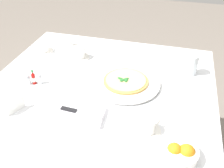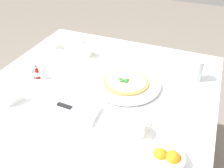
{
  "view_description": "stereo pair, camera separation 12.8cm",
  "coord_description": "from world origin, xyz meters",
  "px_view_note": "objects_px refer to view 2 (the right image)",
  "views": [
    {
      "loc": [
        0.33,
        -0.97,
        1.51
      ],
      "look_at": [
        0.06,
        0.04,
        0.76
      ],
      "focal_mm": 40.54,
      "sensor_mm": 36.0,
      "label": 1
    },
    {
      "loc": [
        0.46,
        -0.93,
        1.51
      ],
      "look_at": [
        0.06,
        0.04,
        0.76
      ],
      "focal_mm": 40.54,
      "sensor_mm": 36.0,
      "label": 2
    }
  ],
  "objects_px": {
    "pizza_plate": "(126,84)",
    "coffee_cup_back_corner": "(85,52)",
    "hot_sauce_bottle": "(37,73)",
    "salt_shaker": "(43,74)",
    "coffee_cup_far_left": "(78,41)",
    "pizza": "(126,81)",
    "water_glass_far_right": "(196,71)",
    "menu_card": "(15,98)",
    "coffee_cup_left_edge": "(52,44)",
    "napkin_folded": "(74,111)",
    "citrus_bowl": "(164,159)",
    "dinner_knife": "(74,109)",
    "coffee_cup_center_back": "(137,129)",
    "pepper_shaker": "(32,74)"
  },
  "relations": [
    {
      "from": "coffee_cup_back_corner",
      "to": "menu_card",
      "type": "distance_m",
      "value": 0.54
    },
    {
      "from": "dinner_knife",
      "to": "citrus_bowl",
      "type": "height_order",
      "value": "citrus_bowl"
    },
    {
      "from": "pizza_plate",
      "to": "citrus_bowl",
      "type": "bearing_deg",
      "value": -54.71
    },
    {
      "from": "water_glass_far_right",
      "to": "pizza",
      "type": "bearing_deg",
      "value": -148.71
    },
    {
      "from": "coffee_cup_far_left",
      "to": "coffee_cup_center_back",
      "type": "height_order",
      "value": "coffee_cup_center_back"
    },
    {
      "from": "coffee_cup_far_left",
      "to": "salt_shaker",
      "type": "relative_size",
      "value": 2.31
    },
    {
      "from": "water_glass_far_right",
      "to": "coffee_cup_back_corner",
      "type": "bearing_deg",
      "value": 179.86
    },
    {
      "from": "pizza_plate",
      "to": "citrus_bowl",
      "type": "xyz_separation_m",
      "value": [
        0.29,
        -0.4,
        0.02
      ]
    },
    {
      "from": "dinner_knife",
      "to": "napkin_folded",
      "type": "bearing_deg",
      "value": -180.0
    },
    {
      "from": "coffee_cup_center_back",
      "to": "napkin_folded",
      "type": "height_order",
      "value": "coffee_cup_center_back"
    },
    {
      "from": "salt_shaker",
      "to": "pepper_shaker",
      "type": "bearing_deg",
      "value": -160.35
    },
    {
      "from": "pizza",
      "to": "napkin_folded",
      "type": "height_order",
      "value": "pizza"
    },
    {
      "from": "water_glass_far_right",
      "to": "citrus_bowl",
      "type": "height_order",
      "value": "water_glass_far_right"
    },
    {
      "from": "pizza",
      "to": "menu_card",
      "type": "height_order",
      "value": "menu_card"
    },
    {
      "from": "coffee_cup_center_back",
      "to": "hot_sauce_bottle",
      "type": "relative_size",
      "value": 1.57
    },
    {
      "from": "coffee_cup_left_edge",
      "to": "hot_sauce_bottle",
      "type": "xyz_separation_m",
      "value": [
        0.12,
        -0.33,
        0.01
      ]
    },
    {
      "from": "water_glass_far_right",
      "to": "hot_sauce_bottle",
      "type": "height_order",
      "value": "water_glass_far_right"
    },
    {
      "from": "citrus_bowl",
      "to": "dinner_knife",
      "type": "bearing_deg",
      "value": 164.91
    },
    {
      "from": "coffee_cup_left_edge",
      "to": "dinner_knife",
      "type": "distance_m",
      "value": 0.67
    },
    {
      "from": "pizza_plate",
      "to": "coffee_cup_back_corner",
      "type": "relative_size",
      "value": 2.73
    },
    {
      "from": "napkin_folded",
      "to": "hot_sauce_bottle",
      "type": "xyz_separation_m",
      "value": [
        -0.31,
        0.17,
        0.02
      ]
    },
    {
      "from": "hot_sauce_bottle",
      "to": "salt_shaker",
      "type": "xyz_separation_m",
      "value": [
        0.03,
        0.01,
        -0.01
      ]
    },
    {
      "from": "napkin_folded",
      "to": "hot_sauce_bottle",
      "type": "distance_m",
      "value": 0.36
    },
    {
      "from": "coffee_cup_left_edge",
      "to": "napkin_folded",
      "type": "relative_size",
      "value": 0.57
    },
    {
      "from": "pizza",
      "to": "coffee_cup_center_back",
      "type": "xyz_separation_m",
      "value": [
        0.15,
        -0.3,
        0.0
      ]
    },
    {
      "from": "pizza_plate",
      "to": "coffee_cup_far_left",
      "type": "distance_m",
      "value": 0.55
    },
    {
      "from": "napkin_folded",
      "to": "water_glass_far_right",
      "type": "bearing_deg",
      "value": 41.83
    },
    {
      "from": "coffee_cup_far_left",
      "to": "hot_sauce_bottle",
      "type": "bearing_deg",
      "value": -91.48
    },
    {
      "from": "napkin_folded",
      "to": "menu_card",
      "type": "distance_m",
      "value": 0.29
    },
    {
      "from": "water_glass_far_right",
      "to": "citrus_bowl",
      "type": "relative_size",
      "value": 0.76
    },
    {
      "from": "coffee_cup_left_edge",
      "to": "napkin_folded",
      "type": "height_order",
      "value": "coffee_cup_left_edge"
    },
    {
      "from": "pepper_shaker",
      "to": "menu_card",
      "type": "height_order",
      "value": "menu_card"
    },
    {
      "from": "coffee_cup_back_corner",
      "to": "coffee_cup_left_edge",
      "type": "xyz_separation_m",
      "value": [
        -0.25,
        0.01,
        -0.0
      ]
    },
    {
      "from": "coffee_cup_left_edge",
      "to": "napkin_folded",
      "type": "xyz_separation_m",
      "value": [
        0.44,
        -0.5,
        -0.02
      ]
    },
    {
      "from": "dinner_knife",
      "to": "hot_sauce_bottle",
      "type": "distance_m",
      "value": 0.36
    },
    {
      "from": "coffee_cup_back_corner",
      "to": "citrus_bowl",
      "type": "bearing_deg",
      "value": -44.03
    },
    {
      "from": "coffee_cup_back_corner",
      "to": "hot_sauce_bottle",
      "type": "bearing_deg",
      "value": -112.01
    },
    {
      "from": "pizza_plate",
      "to": "coffee_cup_back_corner",
      "type": "distance_m",
      "value": 0.39
    },
    {
      "from": "hot_sauce_bottle",
      "to": "coffee_cup_back_corner",
      "type": "bearing_deg",
      "value": 67.99
    },
    {
      "from": "coffee_cup_center_back",
      "to": "pepper_shaker",
      "type": "relative_size",
      "value": 2.31
    },
    {
      "from": "coffee_cup_back_corner",
      "to": "coffee_cup_far_left",
      "type": "distance_m",
      "value": 0.16
    },
    {
      "from": "pizza_plate",
      "to": "dinner_knife",
      "type": "bearing_deg",
      "value": -116.57
    },
    {
      "from": "menu_card",
      "to": "salt_shaker",
      "type": "bearing_deg",
      "value": 23.43
    },
    {
      "from": "pizza",
      "to": "hot_sauce_bottle",
      "type": "height_order",
      "value": "hot_sauce_bottle"
    },
    {
      "from": "pizza",
      "to": "napkin_folded",
      "type": "relative_size",
      "value": 1.01
    },
    {
      "from": "coffee_cup_far_left",
      "to": "coffee_cup_left_edge",
      "type": "height_order",
      "value": "coffee_cup_left_edge"
    },
    {
      "from": "dinner_knife",
      "to": "pepper_shaker",
      "type": "distance_m",
      "value": 0.38
    },
    {
      "from": "pizza",
      "to": "pepper_shaker",
      "type": "distance_m",
      "value": 0.51
    },
    {
      "from": "pizza",
      "to": "menu_card",
      "type": "xyz_separation_m",
      "value": [
        -0.43,
        -0.33,
        0.01
      ]
    },
    {
      "from": "pizza",
      "to": "coffee_cup_back_corner",
      "type": "relative_size",
      "value": 1.78
    }
  ]
}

